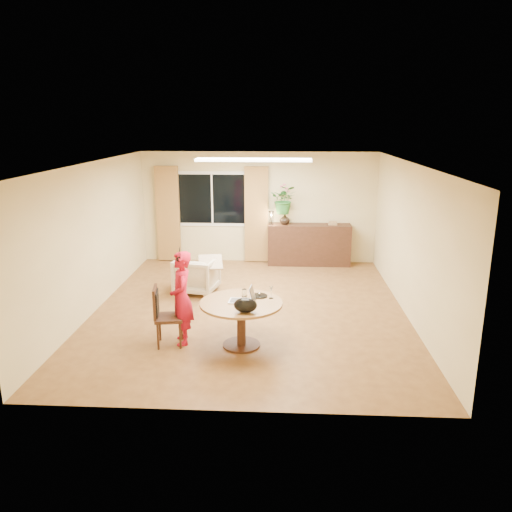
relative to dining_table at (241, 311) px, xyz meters
The scene contains 24 objects.
floor 1.59m from the dining_table, 89.06° to the left, with size 6.50×6.50×0.00m, color brown.
ceiling 2.53m from the dining_table, 89.06° to the left, with size 6.50×6.50×0.00m, color white.
wall_back 4.80m from the dining_table, 89.71° to the left, with size 5.50×5.50×0.00m, color tan.
wall_left 3.19m from the dining_table, 151.37° to the left, with size 6.50×6.50×0.00m, color tan.
wall_right 3.24m from the dining_table, 28.21° to the left, with size 6.50×6.50×0.00m, color tan.
window 4.93m from the dining_table, 102.84° to the left, with size 1.70×0.03×1.30m.
curtain_left 5.14m from the dining_table, 114.60° to the left, with size 0.55×0.08×2.25m, color olive.
curtain_right 4.68m from the dining_table, 90.32° to the left, with size 0.55×0.08×2.25m, color olive.
ceiling_panel 3.36m from the dining_table, 89.48° to the left, with size 2.20×0.35×0.05m, color white.
dining_table is the anchor object (origin of this frame).
dining_chair 1.09m from the dining_table, behind, with size 0.44×0.40×0.92m, color black, non-canonical shape.
child 0.92m from the dining_table, behind, with size 0.34×0.52×1.43m, color red.
laptop 0.28m from the dining_table, 100.90° to the left, with size 0.38×0.25×0.25m, color #B7B7BC, non-canonical shape.
tumbler 0.33m from the dining_table, 84.12° to the left, with size 0.08×0.08×0.11m, color white, non-canonical shape.
wine_glass 0.53m from the dining_table, 22.49° to the left, with size 0.07×0.07×0.19m, color white, non-canonical shape.
pot_lid 0.40m from the dining_table, 44.98° to the left, with size 0.24×0.24×0.04m, color white, non-canonical shape.
handbag 0.50m from the dining_table, 76.98° to the right, with size 0.33×0.19×0.22m, color black, non-canonical shape.
armchair 2.62m from the dining_table, 114.33° to the left, with size 0.76×0.78×0.71m, color beige.
throw 2.44m from the dining_table, 108.87° to the left, with size 0.45×0.55×0.03m, color beige, non-canonical shape.
sideboard 4.66m from the dining_table, 74.83° to the left, with size 1.91×0.47×0.96m, color black.
vase 4.57m from the dining_table, 81.88° to the left, with size 0.24×0.24×0.25m, color black.
bouquet 4.65m from the dining_table, 82.16° to the left, with size 0.59×0.51×0.66m, color #2E6B28.
book_stack 4.85m from the dining_table, 68.74° to the left, with size 0.20×0.15×0.08m, color #976E4C, non-canonical shape.
desk_lamp 4.50m from the dining_table, 85.76° to the left, with size 0.13×0.13×0.33m, color black, non-canonical shape.
Camera 1 is at (0.57, -8.38, 3.28)m, focal length 35.00 mm.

